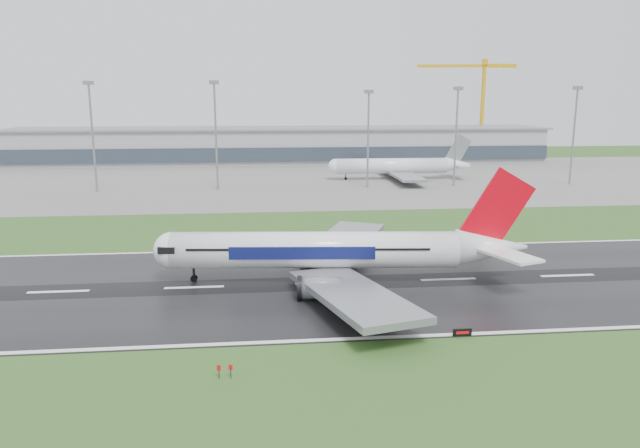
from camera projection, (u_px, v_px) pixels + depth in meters
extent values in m
plane|color=#284E1C|center=(324.00, 284.00, 90.68)|extent=(520.00, 520.00, 0.00)
cube|color=black|center=(324.00, 283.00, 90.67)|extent=(400.00, 45.00, 0.10)
cube|color=slate|center=(287.00, 178.00, 212.27)|extent=(400.00, 130.00, 0.08)
cube|color=gray|center=(281.00, 145.00, 269.07)|extent=(240.00, 36.00, 15.00)
cylinder|color=gray|center=(93.00, 139.00, 178.49)|extent=(0.64, 0.64, 32.62)
cylinder|color=gray|center=(216.00, 138.00, 182.20)|extent=(0.64, 0.64, 32.89)
cylinder|color=gray|center=(368.00, 141.00, 187.33)|extent=(0.64, 0.64, 30.14)
cylinder|color=gray|center=(456.00, 139.00, 190.13)|extent=(0.64, 0.64, 31.20)
cylinder|color=gray|center=(573.00, 138.00, 194.15)|extent=(0.64, 0.64, 31.46)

